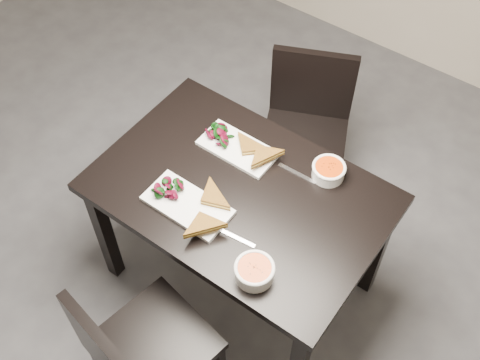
# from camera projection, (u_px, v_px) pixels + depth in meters

# --- Properties ---
(ground) EXTENTS (5.00, 5.00, 0.00)m
(ground) POSITION_uv_depth(u_px,v_px,m) (135.00, 311.00, 2.95)
(ground) COLOR #47474C
(ground) RESTS_ON ground
(table) EXTENTS (1.20, 0.80, 0.75)m
(table) POSITION_uv_depth(u_px,v_px,m) (240.00, 204.00, 2.54)
(table) COLOR black
(table) RESTS_ON ground
(chair_near) EXTENTS (0.49, 0.49, 0.85)m
(chair_near) POSITION_uv_depth(u_px,v_px,m) (138.00, 352.00, 2.32)
(chair_near) COLOR black
(chair_near) RESTS_ON ground
(chair_far) EXTENTS (0.56, 0.56, 0.85)m
(chair_far) POSITION_uv_depth(u_px,v_px,m) (307.00, 122.00, 3.06)
(chair_far) COLOR black
(chair_far) RESTS_ON ground
(plate_near) EXTENTS (0.36, 0.18, 0.02)m
(plate_near) POSITION_uv_depth(u_px,v_px,m) (187.00, 205.00, 2.41)
(plate_near) COLOR white
(plate_near) RESTS_ON table
(sandwich_near) EXTENTS (0.21, 0.19, 0.06)m
(sandwich_near) POSITION_uv_depth(u_px,v_px,m) (202.00, 205.00, 2.36)
(sandwich_near) COLOR olive
(sandwich_near) RESTS_ON plate_near
(salad_near) EXTENTS (0.11, 0.10, 0.05)m
(salad_near) POSITION_uv_depth(u_px,v_px,m) (168.00, 189.00, 2.42)
(salad_near) COLOR black
(salad_near) RESTS_ON plate_near
(soup_bowl_near) EXTENTS (0.15, 0.15, 0.07)m
(soup_bowl_near) POSITION_uv_depth(u_px,v_px,m) (254.00, 271.00, 2.19)
(soup_bowl_near) COLOR white
(soup_bowl_near) RESTS_ON table
(cutlery_near) EXTENTS (0.18, 0.04, 0.00)m
(cutlery_near) POSITION_uv_depth(u_px,v_px,m) (235.00, 237.00, 2.33)
(cutlery_near) COLOR silver
(cutlery_near) RESTS_ON table
(plate_far) EXTENTS (0.34, 0.17, 0.02)m
(plate_far) POSITION_uv_depth(u_px,v_px,m) (238.00, 148.00, 2.59)
(plate_far) COLOR white
(plate_far) RESTS_ON table
(sandwich_far) EXTENTS (0.21, 0.21, 0.06)m
(sandwich_far) POSITION_uv_depth(u_px,v_px,m) (248.00, 152.00, 2.53)
(sandwich_far) COLOR olive
(sandwich_far) RESTS_ON plate_far
(salad_far) EXTENTS (0.11, 0.10, 0.05)m
(salad_far) POSITION_uv_depth(u_px,v_px,m) (219.00, 133.00, 2.60)
(salad_far) COLOR black
(salad_far) RESTS_ON plate_far
(soup_bowl_far) EXTENTS (0.14, 0.14, 0.06)m
(soup_bowl_far) POSITION_uv_depth(u_px,v_px,m) (329.00, 170.00, 2.48)
(soup_bowl_far) COLOR white
(soup_bowl_far) RESTS_ON table
(cutlery_far) EXTENTS (0.18, 0.02, 0.00)m
(cutlery_far) POSITION_uv_depth(u_px,v_px,m) (297.00, 173.00, 2.52)
(cutlery_far) COLOR silver
(cutlery_far) RESTS_ON table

